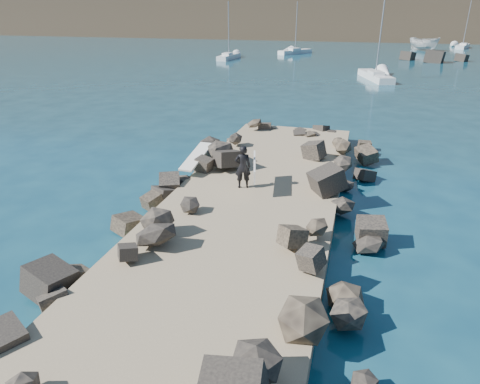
{
  "coord_description": "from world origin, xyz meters",
  "views": [
    {
      "loc": [
        3.41,
        -13.12,
        6.92
      ],
      "look_at": [
        0.0,
        -1.0,
        1.5
      ],
      "focal_mm": 32.0,
      "sensor_mm": 36.0,
      "label": 1
    }
  ],
  "objects_px": {
    "surfboard_resting": "(196,159)",
    "sailboat_a": "(229,57)",
    "boat_imported": "(424,44)",
    "surfer_with_board": "(244,167)"
  },
  "relations": [
    {
      "from": "surfer_with_board",
      "to": "sailboat_a",
      "type": "relative_size",
      "value": 0.25
    },
    {
      "from": "boat_imported",
      "to": "surfboard_resting",
      "type": "bearing_deg",
      "value": -151.29
    },
    {
      "from": "surfboard_resting",
      "to": "surfer_with_board",
      "type": "distance_m",
      "value": 2.93
    },
    {
      "from": "surfboard_resting",
      "to": "sailboat_a",
      "type": "height_order",
      "value": "sailboat_a"
    },
    {
      "from": "boat_imported",
      "to": "surfer_with_board",
      "type": "relative_size",
      "value": 2.95
    },
    {
      "from": "surfboard_resting",
      "to": "surfer_with_board",
      "type": "bearing_deg",
      "value": -27.01
    },
    {
      "from": "boat_imported",
      "to": "sailboat_a",
      "type": "relative_size",
      "value": 0.75
    },
    {
      "from": "sailboat_a",
      "to": "surfboard_resting",
      "type": "bearing_deg",
      "value": -74.53
    },
    {
      "from": "boat_imported",
      "to": "surfer_with_board",
      "type": "distance_m",
      "value": 72.73
    },
    {
      "from": "surfboard_resting",
      "to": "sailboat_a",
      "type": "xyz_separation_m",
      "value": [
        -12.96,
        46.83,
        -0.69
      ]
    }
  ]
}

